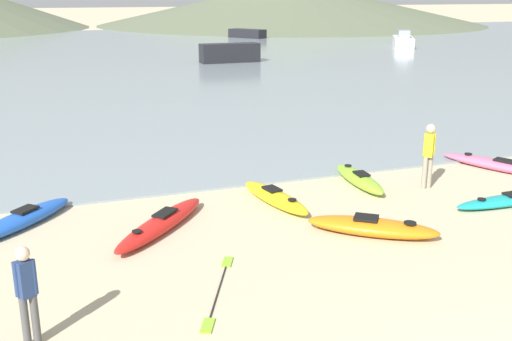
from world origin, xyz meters
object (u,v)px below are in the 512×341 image
Objects in this scene: kayak_on_sand_1 at (372,227)px; kayak_on_sand_3 at (21,220)px; moored_boat_1 at (247,33)px; moored_boat_2 at (230,53)px; moored_boat_0 at (403,41)px; kayak_on_sand_0 at (499,165)px; kayak_on_sand_7 at (359,179)px; kayak_on_sand_2 at (509,200)px; loose_paddle at (218,290)px; kayak_on_sand_5 at (161,223)px; kayak_on_sand_4 at (275,197)px; person_near_foreground at (27,290)px; person_near_waterline at (429,152)px.

kayak_on_sand_3 is at bearing 157.05° from kayak_on_sand_1.
moored_boat_1 is 1.00× the size of moored_boat_2.
moored_boat_0 is 20.06m from moored_boat_2.
moored_boat_0 reaches higher than kayak_on_sand_0.
kayak_on_sand_7 is 29.27m from moored_boat_2.
kayak_on_sand_2 is 54.96m from moored_boat_1.
loose_paddle is (-3.88, -1.35, -0.17)m from kayak_on_sand_1.
kayak_on_sand_5 is at bearing -23.50° from kayak_on_sand_3.
kayak_on_sand_4 is at bearing -166.99° from kayak_on_sand_7.
kayak_on_sand_3 is 48.35m from moored_boat_0.
kayak_on_sand_7 is 53.01m from moored_boat_1.
moored_boat_2 reaches higher than moored_boat_1.
loose_paddle is at bearing -166.96° from kayak_on_sand_2.
kayak_on_sand_1 is 7.83m from kayak_on_sand_3.
kayak_on_sand_4 is at bearing 38.75° from person_near_foreground.
kayak_on_sand_3 is at bearing 175.39° from kayak_on_sand_4.
moored_boat_2 is (2.52, 31.47, 0.61)m from kayak_on_sand_2.
person_near_foreground is 36.64m from moored_boat_2.
person_near_foreground is at bearing -158.86° from kayak_on_sand_0.
kayak_on_sand_5 is at bearing -173.08° from kayak_on_sand_0.
kayak_on_sand_0 is 1.18× the size of kayak_on_sand_5.
kayak_on_sand_3 is 5.11m from person_near_foreground.
person_near_waterline reaches higher than person_near_foreground.
kayak_on_sand_7 is (-2.73, 2.68, 0.04)m from kayak_on_sand_2.
kayak_on_sand_4 reaches higher than kayak_on_sand_2.
kayak_on_sand_7 is at bearing 65.58° from kayak_on_sand_1.
kayak_on_sand_2 is 1.79× the size of person_near_waterline.
kayak_on_sand_3 is at bearing -114.09° from moored_boat_1.
person_near_foreground is (-5.70, -4.58, 0.75)m from kayak_on_sand_4.
moored_boat_1 reaches higher than kayak_on_sand_7.
kayak_on_sand_0 is 1.23× the size of kayak_on_sand_4.
moored_boat_0 is (22.68, 36.15, -0.40)m from person_near_waterline.
kayak_on_sand_4 is 0.51× the size of moored_boat_0.
moored_boat_1 is at bearing 70.62° from loose_paddle.
kayak_on_sand_4 is at bearing -105.17° from moored_boat_2.
kayak_on_sand_2 is at bearing -44.49° from kayak_on_sand_7.
person_near_waterline reaches higher than moored_boat_0.
moored_boat_0 is at bearing 47.12° from kayak_on_sand_3.
person_near_waterline is 7.87m from loose_paddle.
kayak_on_sand_7 is 7.01m from loose_paddle.
kayak_on_sand_0 is 52.13m from moored_boat_1.
person_near_waterline is (3.01, 2.32, 0.83)m from kayak_on_sand_1.
person_near_waterline is 0.40× the size of moored_boat_1.
moored_boat_2 is at bearing 68.08° from person_near_foreground.
kayak_on_sand_3 reaches higher than kayak_on_sand_0.
kayak_on_sand_7 is at bearing 177.90° from kayak_on_sand_0.
moored_boat_2 reaches higher than kayak_on_sand_1.
moored_boat_2 is at bearing 78.16° from kayak_on_sand_1.
kayak_on_sand_0 is at bearing 3.59° from kayak_on_sand_4.
kayak_on_sand_1 reaches higher than kayak_on_sand_3.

